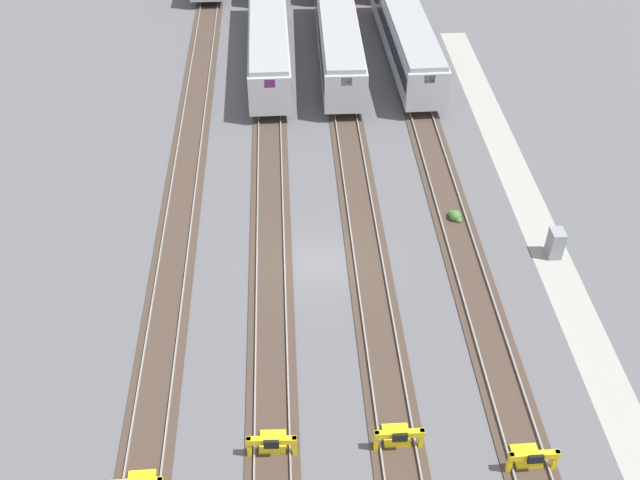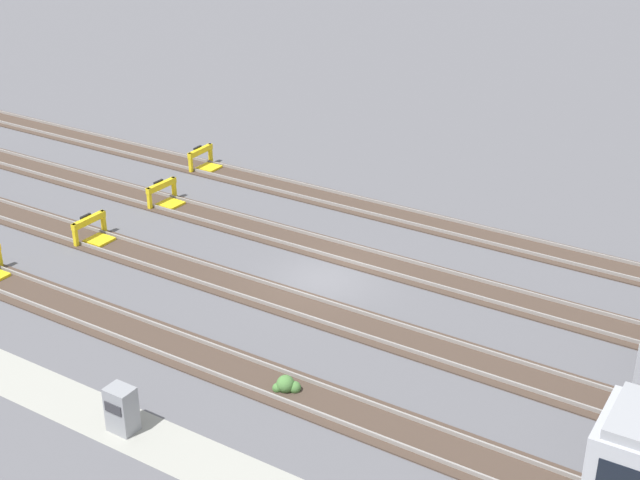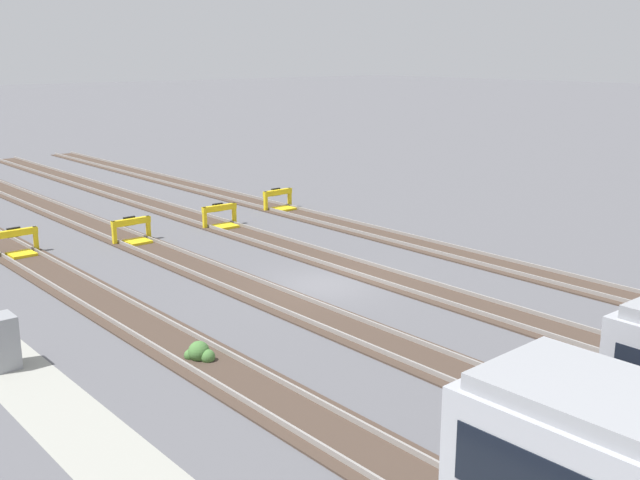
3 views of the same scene
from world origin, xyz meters
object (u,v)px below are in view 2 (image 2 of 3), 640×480
at_px(bumper_stop_middle_track, 165,195).
at_px(bumper_stop_far_inner_track, 204,160).
at_px(weed_clump, 287,385).
at_px(electrical_cabinet, 122,409).
at_px(bumper_stop_near_inner_track, 94,231).

distance_m(bumper_stop_middle_track, bumper_stop_far_inner_track, 5.33).
bearing_deg(bumper_stop_middle_track, weed_clump, -35.34).
height_order(bumper_stop_middle_track, bumper_stop_far_inner_track, same).
distance_m(bumper_stop_middle_track, electrical_cabinet, 18.53).
relative_size(bumper_stop_near_inner_track, electrical_cabinet, 1.25).
bearing_deg(electrical_cabinet, bumper_stop_far_inner_track, 122.65).
bearing_deg(bumper_stop_middle_track, bumper_stop_near_inner_track, -89.63).
height_order(bumper_stop_near_inner_track, weed_clump, bumper_stop_near_inner_track).
height_order(bumper_stop_middle_track, weed_clump, bumper_stop_middle_track).
height_order(bumper_stop_near_inner_track, electrical_cabinet, electrical_cabinet).
distance_m(bumper_stop_far_inner_track, weed_clump, 22.15).
xyz_separation_m(bumper_stop_near_inner_track, weed_clump, (14.37, -5.15, -0.27)).
relative_size(bumper_stop_near_inner_track, bumper_stop_far_inner_track, 1.00).
relative_size(bumper_stop_middle_track, electrical_cabinet, 1.25).
relative_size(bumper_stop_far_inner_track, electrical_cabinet, 1.25).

